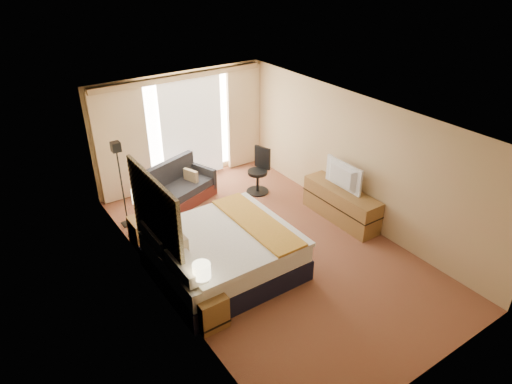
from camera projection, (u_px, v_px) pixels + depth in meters
floor at (269, 248)px, 8.63m from camera, size 4.20×7.00×0.02m
ceiling at (271, 117)px, 7.38m from camera, size 4.20×7.00×0.02m
wall_back at (181, 128)px, 10.53m from camera, size 4.20×0.02×2.60m
wall_front at (440, 301)px, 5.47m from camera, size 4.20×0.02×2.60m
wall_left at (158, 224)px, 6.97m from camera, size 0.02×7.00×2.60m
wall_right at (355, 159)px, 9.04m from camera, size 0.02×7.00×2.60m
headboard at (156, 218)px, 7.14m from camera, size 0.06×1.85×1.50m
nightstand_left at (208, 308)px, 6.81m from camera, size 0.45×0.52×0.55m
nightstand_right at (144, 231)px, 8.62m from camera, size 0.45×0.52×0.55m
media_dresser at (341, 204)px, 9.37m from camera, size 0.50×1.80×0.70m
window at (191, 126)px, 10.63m from camera, size 2.30×0.02×2.30m
curtains at (183, 125)px, 10.40m from camera, size 4.12×0.19×2.56m
bed at (224, 253)px, 7.80m from camera, size 2.28×2.09×1.11m
loveseat at (180, 189)px, 10.04m from camera, size 1.65×1.25×0.92m
floor_lamp at (119, 168)px, 8.74m from camera, size 0.23×0.23×1.81m
desk_chair at (259, 173)px, 10.37m from camera, size 0.52×0.52×1.06m
lamp_left at (202, 271)px, 6.47m from camera, size 0.26×0.26×0.56m
lamp_right at (140, 196)px, 8.22m from camera, size 0.31×0.31×0.66m
tissue_box at (209, 284)px, 6.81m from camera, size 0.14×0.14×0.10m
telephone at (143, 215)px, 8.54m from camera, size 0.21×0.19×0.07m
television at (340, 176)px, 9.08m from camera, size 0.14×0.98×0.56m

